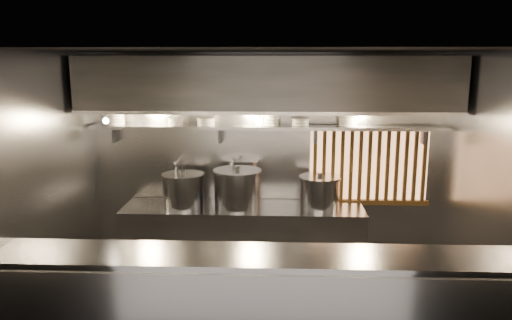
# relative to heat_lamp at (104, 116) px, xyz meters

# --- Properties ---
(floor) EXTENTS (4.50, 4.50, 0.00)m
(floor) POSITION_rel_heat_lamp_xyz_m (1.90, -0.85, -2.07)
(floor) COLOR black
(floor) RESTS_ON ground
(ceiling) EXTENTS (4.50, 4.50, 0.00)m
(ceiling) POSITION_rel_heat_lamp_xyz_m (1.90, -0.85, 0.73)
(ceiling) COLOR black
(ceiling) RESTS_ON wall_back
(wall_back) EXTENTS (4.50, 0.00, 4.50)m
(wall_back) POSITION_rel_heat_lamp_xyz_m (1.90, 0.65, -0.67)
(wall_back) COLOR gray
(wall_back) RESTS_ON floor
(wall_left) EXTENTS (0.00, 3.00, 3.00)m
(wall_left) POSITION_rel_heat_lamp_xyz_m (-0.35, -0.85, -0.67)
(wall_left) COLOR gray
(wall_left) RESTS_ON floor
(wall_right) EXTENTS (0.00, 3.00, 3.00)m
(wall_right) POSITION_rel_heat_lamp_xyz_m (4.15, -0.85, -0.67)
(wall_right) COLOR gray
(wall_right) RESTS_ON floor
(serving_counter) EXTENTS (4.50, 0.56, 1.13)m
(serving_counter) POSITION_rel_heat_lamp_xyz_m (1.90, -1.81, -1.50)
(serving_counter) COLOR #99999E
(serving_counter) RESTS_ON floor
(cooking_bench) EXTENTS (3.00, 0.70, 0.90)m
(cooking_bench) POSITION_rel_heat_lamp_xyz_m (1.60, 0.28, -1.62)
(cooking_bench) COLOR #99999E
(cooking_bench) RESTS_ON floor
(bowl_shelf) EXTENTS (4.40, 0.34, 0.04)m
(bowl_shelf) POSITION_rel_heat_lamp_xyz_m (1.90, 0.47, -0.19)
(bowl_shelf) COLOR #99999E
(bowl_shelf) RESTS_ON wall_back
(exhaust_hood) EXTENTS (4.40, 0.81, 0.65)m
(exhaust_hood) POSITION_rel_heat_lamp_xyz_m (1.90, 0.25, 0.36)
(exhaust_hood) COLOR #2D2D30
(exhaust_hood) RESTS_ON ceiling
(wood_screen) EXTENTS (1.56, 0.09, 1.04)m
(wood_screen) POSITION_rel_heat_lamp_xyz_m (3.20, 0.60, -0.69)
(wood_screen) COLOR #FFB172
(wood_screen) RESTS_ON wall_back
(faucet_left) EXTENTS (0.04, 0.30, 0.50)m
(faucet_left) POSITION_rel_heat_lamp_xyz_m (0.75, 0.52, -0.76)
(faucet_left) COLOR silver
(faucet_left) RESTS_ON wall_back
(faucet_right) EXTENTS (0.04, 0.30, 0.50)m
(faucet_right) POSITION_rel_heat_lamp_xyz_m (1.45, 0.52, -0.76)
(faucet_right) COLOR silver
(faucet_right) RESTS_ON wall_back
(heat_lamp) EXTENTS (0.25, 0.35, 0.20)m
(heat_lamp) POSITION_rel_heat_lamp_xyz_m (0.00, 0.00, 0.00)
(heat_lamp) COLOR #99999E
(heat_lamp) RESTS_ON exhaust_hood
(pendant_bulb) EXTENTS (0.09, 0.09, 0.19)m
(pendant_bulb) POSITION_rel_heat_lamp_xyz_m (1.80, 0.35, -0.11)
(pendant_bulb) COLOR #2D2D30
(pendant_bulb) RESTS_ON exhaust_hood
(stock_pot_left) EXTENTS (0.59, 0.59, 0.46)m
(stock_pot_left) POSITION_rel_heat_lamp_xyz_m (0.86, 0.26, -0.95)
(stock_pot_left) COLOR #99999E
(stock_pot_left) RESTS_ON cooking_bench
(stock_pot_mid) EXTENTS (0.79, 0.79, 0.51)m
(stock_pot_mid) POSITION_rel_heat_lamp_xyz_m (1.53, 0.27, -0.93)
(stock_pot_mid) COLOR #99999E
(stock_pot_mid) RESTS_ON cooking_bench
(stock_pot_right) EXTENTS (0.57, 0.57, 0.44)m
(stock_pot_right) POSITION_rel_heat_lamp_xyz_m (2.55, 0.29, -0.97)
(stock_pot_right) COLOR #99999E
(stock_pot_right) RESTS_ON cooking_bench
(bowl_stack_0) EXTENTS (0.24, 0.24, 0.17)m
(bowl_stack_0) POSITION_rel_heat_lamp_xyz_m (-0.02, 0.47, -0.08)
(bowl_stack_0) COLOR silver
(bowl_stack_0) RESTS_ON bowl_shelf
(bowl_stack_1) EXTENTS (0.21, 0.21, 0.09)m
(bowl_stack_1) POSITION_rel_heat_lamp_xyz_m (0.74, 0.47, -0.12)
(bowl_stack_1) COLOR silver
(bowl_stack_1) RESTS_ON bowl_shelf
(bowl_stack_2) EXTENTS (0.23, 0.23, 0.09)m
(bowl_stack_2) POSITION_rel_heat_lamp_xyz_m (1.13, 0.47, -0.12)
(bowl_stack_2) COLOR silver
(bowl_stack_2) RESTS_ON bowl_shelf
(bowl_stack_3) EXTENTS (0.22, 0.22, 0.17)m
(bowl_stack_3) POSITION_rel_heat_lamp_xyz_m (1.95, 0.47, -0.08)
(bowl_stack_3) COLOR silver
(bowl_stack_3) RESTS_ON bowl_shelf
(bowl_stack_4) EXTENTS (0.23, 0.23, 0.09)m
(bowl_stack_4) POSITION_rel_heat_lamp_xyz_m (2.30, 0.47, -0.12)
(bowl_stack_4) COLOR silver
(bowl_stack_4) RESTS_ON bowl_shelf
(bowl_stack_5) EXTENTS (0.24, 0.24, 0.13)m
(bowl_stack_5) POSITION_rel_heat_lamp_xyz_m (2.89, 0.47, -0.10)
(bowl_stack_5) COLOR silver
(bowl_stack_5) RESTS_ON bowl_shelf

